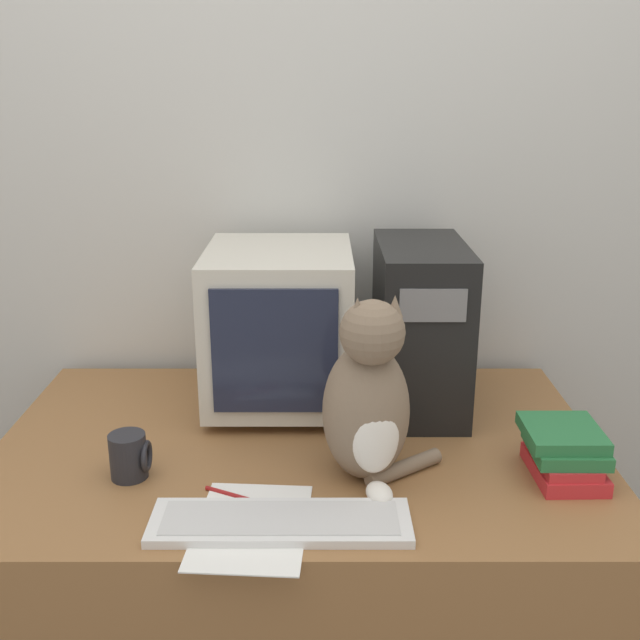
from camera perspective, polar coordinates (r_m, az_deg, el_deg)
wall_back at (r=2.11m, az=-1.33°, el=10.81°), size 7.00×0.05×2.50m
desk at (r=1.96m, az=-1.52°, el=-18.42°), size 1.40×0.91×0.71m
crt_monitor at (r=1.90m, az=-2.99°, el=-0.43°), size 0.36×0.41×0.41m
computer_tower at (r=1.90m, az=7.73°, el=-0.49°), size 0.21×0.40×0.42m
keyboard at (r=1.47m, az=-2.92°, el=-15.12°), size 0.49×0.15×0.02m
cat at (r=1.55m, az=3.83°, el=-6.22°), size 0.28×0.26×0.41m
book_stack at (r=1.69m, az=18.21°, el=-9.56°), size 0.16×0.19×0.11m
pen at (r=1.56m, az=-6.35°, el=-13.17°), size 0.13×0.07×0.01m
paper_sheet at (r=1.48m, az=-5.13°, el=-15.34°), size 0.23×0.31×0.00m
mug at (r=1.65m, az=-14.18°, el=-10.00°), size 0.08×0.08×0.10m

